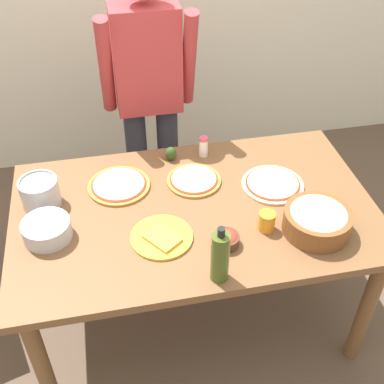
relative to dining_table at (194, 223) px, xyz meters
The scene contains 15 objects.
ground 0.67m from the dining_table, ahead, with size 8.00×8.00×0.00m, color brown.
dining_table is the anchor object (origin of this frame).
person_cook 0.81m from the dining_table, 96.84° to the left, with size 0.49×0.25×1.62m.
pizza_raw_on_board 0.41m from the dining_table, 11.43° to the left, with size 0.29×0.29×0.02m.
pizza_cooked_on_tray 0.21m from the dining_table, 78.83° to the left, with size 0.26×0.26×0.02m.
pizza_second_cooked 0.39m from the dining_table, 145.63° to the left, with size 0.29×0.29×0.02m.
plate_with_slice 0.25m from the dining_table, 136.73° to the right, with size 0.26×0.26×0.02m.
popcorn_bowl 0.55m from the dining_table, 27.07° to the right, with size 0.28×0.28×0.11m.
mixing_bowl_steel 0.64m from the dining_table, behind, with size 0.20×0.20×0.08m.
small_sauce_bowl 0.28m from the dining_table, 71.55° to the right, with size 0.11×0.11×0.06m.
olive_oil_bottle 0.45m from the dining_table, 88.28° to the right, with size 0.07×0.07×0.26m.
steel_pot 0.70m from the dining_table, 166.01° to the left, with size 0.17×0.17×0.13m.
cup_orange 0.35m from the dining_table, 35.02° to the right, with size 0.07×0.07×0.09m, color orange.
salt_shaker 0.43m from the dining_table, 71.73° to the left, with size 0.04×0.04×0.11m.
avocado 0.40m from the dining_table, 95.98° to the left, with size 0.06×0.06×0.07m, color #2D4219.
Camera 1 is at (-0.33, -1.59, 2.21)m, focal length 46.03 mm.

